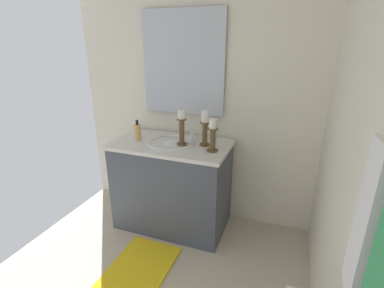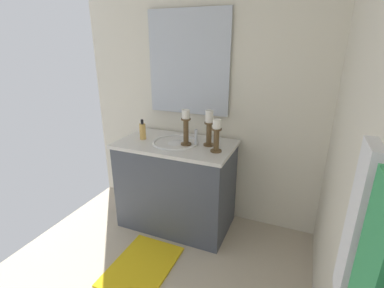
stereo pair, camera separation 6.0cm
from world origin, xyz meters
name	(u,v)px [view 2 (the right image)]	position (x,y,z in m)	size (l,w,h in m)	color
wall_back	(381,192)	(0.00, 1.14, 1.23)	(3.05, 0.04, 2.45)	silver
wall_left	(200,89)	(-1.52, 0.00, 1.23)	(0.04, 2.28, 2.45)	silver
vanity_cabinet	(176,184)	(-1.20, -0.09, 0.41)	(0.58, 1.02, 0.81)	#474C56
sink_basin	(176,147)	(-1.20, -0.09, 0.77)	(0.40, 0.40, 0.24)	white
mirror	(188,63)	(-1.48, -0.09, 1.45)	(0.02, 0.76, 0.89)	silver
candle_holder_tall	(217,135)	(-1.13, 0.29, 0.95)	(0.09, 0.09, 0.26)	brown
candle_holder_short	(209,127)	(-1.25, 0.19, 0.97)	(0.09, 0.09, 0.30)	brown
candle_holder_mid	(186,127)	(-1.19, 0.01, 0.97)	(0.09, 0.09, 0.30)	brown
soap_bottle	(143,131)	(-1.18, -0.41, 0.88)	(0.06, 0.06, 0.18)	#E5B259
towel_near_vanity	(356,228)	(0.18, 1.06, 1.20)	(0.12, 0.03, 0.42)	white
bath_mat	(142,266)	(-0.57, -0.09, 0.01)	(0.60, 0.44, 0.02)	yellow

